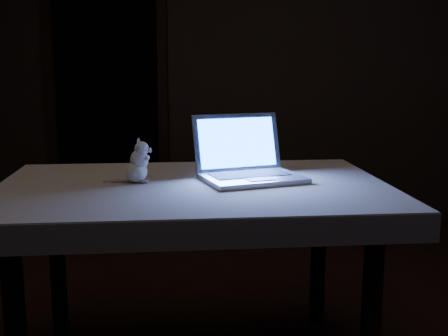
# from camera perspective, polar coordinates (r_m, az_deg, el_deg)

# --- Properties ---
(back_wall) EXTENTS (4.50, 0.04, 2.60)m
(back_wall) POSITION_cam_1_polar(r_m,az_deg,el_deg) (4.68, 1.25, 10.78)
(back_wall) COLOR black
(back_wall) RESTS_ON ground
(doorway) EXTENTS (1.06, 0.36, 2.13)m
(doorway) POSITION_cam_1_polar(r_m,az_deg,el_deg) (4.90, -11.80, 7.80)
(doorway) COLOR black
(doorway) RESTS_ON back_wall
(table) EXTENTS (1.64, 1.23, 0.79)m
(table) POSITION_cam_1_polar(r_m,az_deg,el_deg) (2.40, -3.06, -11.09)
(table) COLOR black
(table) RESTS_ON floor
(tablecloth) EXTENTS (1.83, 1.50, 0.10)m
(tablecloth) POSITION_cam_1_polar(r_m,az_deg,el_deg) (2.30, -4.66, -2.80)
(tablecloth) COLOR beige
(tablecloth) RESTS_ON table
(laptop) EXTENTS (0.51, 0.49, 0.27)m
(laptop) POSITION_cam_1_polar(r_m,az_deg,el_deg) (2.32, 2.97, 1.98)
(laptop) COLOR #AFAFB3
(laptop) RESTS_ON tablecloth
(plush_mouse) EXTENTS (0.16, 0.16, 0.18)m
(plush_mouse) POSITION_cam_1_polar(r_m,az_deg,el_deg) (2.32, -8.92, 0.73)
(plush_mouse) COLOR white
(plush_mouse) RESTS_ON tablecloth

